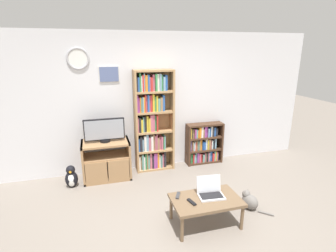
% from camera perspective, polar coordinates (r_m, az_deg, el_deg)
% --- Properties ---
extents(ground_plane, '(18.00, 18.00, 0.00)m').
position_cam_1_polar(ground_plane, '(3.79, 4.19, -20.74)').
color(ground_plane, gray).
extents(wall_back, '(6.51, 0.09, 2.60)m').
position_cam_1_polar(wall_back, '(5.03, -3.42, 5.21)').
color(wall_back, silver).
rests_on(wall_back, ground_plane).
extents(tv_stand, '(0.84, 0.50, 0.70)m').
position_cam_1_polar(tv_stand, '(4.90, -13.22, -7.25)').
color(tv_stand, '#9E754C').
rests_on(tv_stand, ground_plane).
extents(television, '(0.70, 0.18, 0.42)m').
position_cam_1_polar(television, '(4.72, -13.68, -0.91)').
color(television, black).
rests_on(television, tv_stand).
extents(bookshelf_tall, '(0.73, 0.26, 1.93)m').
position_cam_1_polar(bookshelf_tall, '(4.95, -3.51, 0.83)').
color(bookshelf_tall, tan).
rests_on(bookshelf_tall, ground_plane).
extents(bookshelf_short, '(0.75, 0.24, 0.84)m').
position_cam_1_polar(bookshelf_short, '(5.45, 7.66, -3.86)').
color(bookshelf_short, '#472D1E').
rests_on(bookshelf_short, ground_plane).
extents(coffee_table, '(0.91, 0.56, 0.38)m').
position_cam_1_polar(coffee_table, '(3.65, 8.27, -15.97)').
color(coffee_table, brown).
rests_on(coffee_table, ground_plane).
extents(laptop, '(0.36, 0.30, 0.25)m').
position_cam_1_polar(laptop, '(3.69, 9.16, -13.77)').
color(laptop, silver).
rests_on(laptop, coffee_table).
extents(remote_near_laptop, '(0.11, 0.16, 0.02)m').
position_cam_1_polar(remote_near_laptop, '(3.65, 2.17, -14.86)').
color(remote_near_laptop, '#38383A').
rests_on(remote_near_laptop, coffee_table).
extents(remote_far_from_laptop, '(0.08, 0.17, 0.02)m').
position_cam_1_polar(remote_far_from_laptop, '(3.52, 5.15, -16.16)').
color(remote_far_from_laptop, black).
rests_on(remote_far_from_laptop, coffee_table).
extents(cat, '(0.38, 0.43, 0.28)m').
position_cam_1_polar(cat, '(4.22, 17.27, -15.28)').
color(cat, slate).
rests_on(cat, ground_plane).
extents(penguin_figurine, '(0.21, 0.19, 0.39)m').
position_cam_1_polar(penguin_figurine, '(4.85, -20.30, -10.44)').
color(penguin_figurine, black).
rests_on(penguin_figurine, ground_plane).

